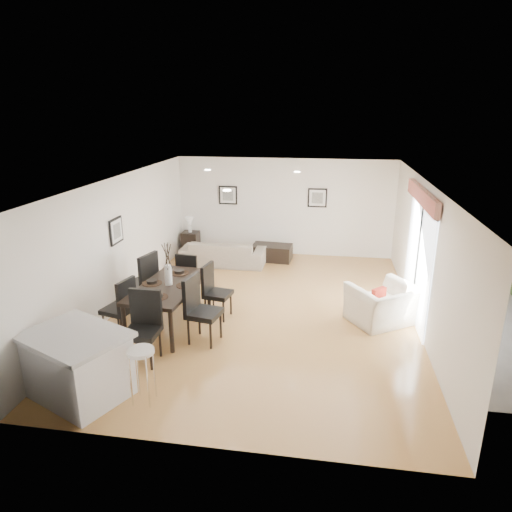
% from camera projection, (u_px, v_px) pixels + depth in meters
% --- Properties ---
extents(ground, '(8.00, 8.00, 0.00)m').
position_uv_depth(ground, '(264.00, 312.00, 9.37)').
color(ground, tan).
rests_on(ground, ground).
extents(wall_back, '(6.00, 0.04, 2.70)m').
position_uv_depth(wall_back, '(285.00, 207.00, 12.71)').
color(wall_back, white).
rests_on(wall_back, ground).
extents(wall_front, '(6.00, 0.04, 2.70)m').
position_uv_depth(wall_front, '(214.00, 352.00, 5.20)').
color(wall_front, white).
rests_on(wall_front, ground).
extents(wall_left, '(0.04, 8.00, 2.70)m').
position_uv_depth(wall_left, '(120.00, 242.00, 9.41)').
color(wall_left, white).
rests_on(wall_left, ground).
extents(wall_right, '(0.04, 8.00, 2.70)m').
position_uv_depth(wall_right, '(423.00, 257.00, 8.50)').
color(wall_right, white).
rests_on(wall_right, ground).
extents(ceiling, '(6.00, 8.00, 0.02)m').
position_uv_depth(ceiling, '(265.00, 180.00, 8.53)').
color(ceiling, white).
rests_on(ceiling, wall_back).
extents(sofa, '(2.22, 0.87, 0.65)m').
position_uv_depth(sofa, '(223.00, 253.00, 12.12)').
color(sofa, '#A29383').
rests_on(sofa, ground).
extents(armchair, '(1.56, 1.52, 0.77)m').
position_uv_depth(armchair, '(383.00, 304.00, 8.79)').
color(armchair, white).
rests_on(armchair, ground).
extents(dining_table, '(1.18, 2.10, 0.84)m').
position_uv_depth(dining_table, '(169.00, 289.00, 8.57)').
color(dining_table, black).
rests_on(dining_table, ground).
extents(dining_chair_wnear, '(0.60, 0.60, 1.11)m').
position_uv_depth(dining_chair_wnear, '(122.00, 304.00, 8.22)').
color(dining_chair_wnear, black).
rests_on(dining_chair_wnear, ground).
extents(dining_chair_wfar, '(0.70, 0.70, 1.27)m').
position_uv_depth(dining_chair_wfar, '(144.00, 280.00, 9.14)').
color(dining_chair_wfar, black).
rests_on(dining_chair_wfar, ground).
extents(dining_chair_enear, '(0.64, 0.64, 1.21)m').
position_uv_depth(dining_chair_enear, '(199.00, 306.00, 8.03)').
color(dining_chair_enear, black).
rests_on(dining_chair_enear, ground).
extents(dining_chair_efar, '(0.57, 0.57, 1.09)m').
position_uv_depth(dining_chair_efar, '(213.00, 288.00, 8.99)').
color(dining_chair_efar, black).
rests_on(dining_chair_efar, ground).
extents(dining_chair_head, '(0.54, 0.54, 1.20)m').
position_uv_depth(dining_chair_head, '(144.00, 322.00, 7.42)').
color(dining_chair_head, black).
rests_on(dining_chair_head, ground).
extents(dining_chair_foot, '(0.53, 0.53, 1.06)m').
position_uv_depth(dining_chair_foot, '(189.00, 274.00, 9.80)').
color(dining_chair_foot, black).
rests_on(dining_chair_foot, ground).
extents(vase, '(1.05, 1.61, 0.82)m').
position_uv_depth(vase, '(168.00, 268.00, 8.43)').
color(vase, white).
rests_on(vase, dining_table).
extents(coffee_table, '(1.11, 0.71, 0.42)m').
position_uv_depth(coffee_table, '(272.00, 252.00, 12.51)').
color(coffee_table, black).
rests_on(coffee_table, ground).
extents(side_table, '(0.47, 0.47, 0.61)m').
position_uv_depth(side_table, '(191.00, 242.00, 13.11)').
color(side_table, black).
rests_on(side_table, ground).
extents(table_lamp, '(0.23, 0.23, 0.44)m').
position_uv_depth(table_lamp, '(190.00, 222.00, 12.93)').
color(table_lamp, white).
rests_on(table_lamp, side_table).
extents(cushion, '(0.30, 0.29, 0.32)m').
position_uv_depth(cushion, '(379.00, 296.00, 8.64)').
color(cushion, maroon).
rests_on(cushion, armchair).
extents(kitchen_island, '(1.73, 1.56, 0.98)m').
position_uv_depth(kitchen_island, '(78.00, 365.00, 6.52)').
color(kitchen_island, white).
rests_on(kitchen_island, ground).
extents(bar_stool, '(0.38, 0.38, 0.83)m').
position_uv_depth(bar_stool, '(141.00, 357.00, 6.31)').
color(bar_stool, silver).
rests_on(bar_stool, ground).
extents(framed_print_back_left, '(0.52, 0.04, 0.52)m').
position_uv_depth(framed_print_back_left, '(228.00, 195.00, 12.83)').
color(framed_print_back_left, black).
rests_on(framed_print_back_left, wall_back).
extents(framed_print_back_right, '(0.52, 0.04, 0.52)m').
position_uv_depth(framed_print_back_right, '(317.00, 198.00, 12.45)').
color(framed_print_back_right, black).
rests_on(framed_print_back_right, wall_back).
extents(framed_print_left_wall, '(0.04, 0.52, 0.52)m').
position_uv_depth(framed_print_left_wall, '(116.00, 231.00, 9.12)').
color(framed_print_left_wall, black).
rests_on(framed_print_left_wall, wall_left).
extents(sliding_door, '(0.12, 2.70, 2.57)m').
position_uv_depth(sliding_door, '(420.00, 236.00, 8.69)').
color(sliding_door, white).
rests_on(sliding_door, wall_right).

